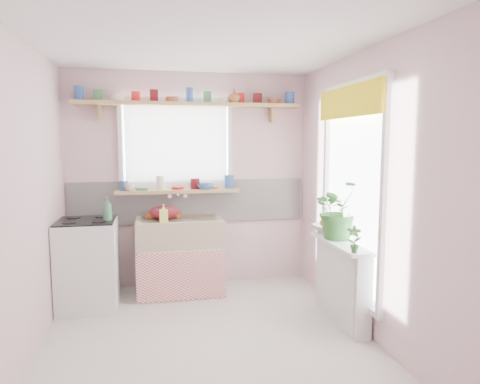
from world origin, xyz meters
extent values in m
plane|color=silver|center=(0.00, 0.00, 0.00)|extent=(3.20, 3.20, 0.00)
plane|color=white|center=(0.00, 0.00, 2.50)|extent=(3.20, 3.20, 0.00)
plane|color=beige|center=(0.00, 1.60, 1.25)|extent=(2.80, 0.00, 2.80)
plane|color=beige|center=(0.00, -1.60, 1.25)|extent=(2.80, 0.00, 2.80)
plane|color=beige|center=(-1.40, 0.00, 1.25)|extent=(0.00, 3.20, 3.20)
plane|color=beige|center=(1.40, 0.00, 1.25)|extent=(0.00, 3.20, 3.20)
cube|color=white|center=(0.00, 1.59, 1.00)|extent=(2.74, 0.03, 0.50)
cube|color=pink|center=(0.00, 1.58, 0.80)|extent=(2.74, 0.02, 0.12)
cube|color=white|center=(-0.15, 1.60, 1.65)|extent=(1.20, 0.01, 1.00)
cube|color=white|center=(-0.15, 1.53, 1.65)|extent=(1.15, 0.02, 0.95)
cube|color=white|center=(1.40, 0.20, 1.25)|extent=(0.01, 1.10, 1.90)
cube|color=yellow|center=(1.31, 0.20, 2.06)|extent=(0.03, 1.20, 0.28)
cube|color=white|center=(-0.15, 1.30, 0.28)|extent=(0.85, 0.55, 0.55)
cube|color=#E74A44|center=(-0.15, 1.02, 0.28)|extent=(0.95, 0.02, 0.53)
cube|color=beige|center=(-0.15, 1.30, 0.70)|extent=(0.95, 0.55, 0.30)
cylinder|color=silver|center=(-0.15, 1.55, 1.10)|extent=(0.03, 0.22, 0.03)
cube|color=white|center=(-1.10, 1.05, 0.45)|extent=(0.58, 0.58, 0.90)
cube|color=black|center=(-1.10, 1.05, 0.91)|extent=(0.56, 0.56, 0.02)
cylinder|color=black|center=(-1.24, 0.91, 0.92)|extent=(0.14, 0.14, 0.01)
cylinder|color=black|center=(-0.96, 0.91, 0.92)|extent=(0.14, 0.14, 0.01)
cylinder|color=black|center=(-1.24, 1.19, 0.92)|extent=(0.14, 0.14, 0.01)
cylinder|color=black|center=(-0.96, 1.19, 0.92)|extent=(0.14, 0.14, 0.01)
cube|color=white|center=(1.30, 0.20, 0.38)|extent=(0.15, 0.90, 0.75)
cube|color=white|center=(1.27, 0.20, 0.76)|extent=(0.22, 0.95, 0.03)
cube|color=tan|center=(-0.15, 1.48, 1.14)|extent=(1.40, 0.22, 0.04)
cube|color=tan|center=(0.00, 1.47, 2.12)|extent=(2.52, 0.24, 0.04)
cylinder|color=#3359A5|center=(-1.18, 1.47, 2.20)|extent=(0.11, 0.11, 0.12)
cylinder|color=#3F7F4C|center=(-0.98, 1.47, 2.20)|extent=(0.11, 0.11, 0.12)
cylinder|color=silver|center=(-0.79, 1.47, 2.17)|extent=(0.11, 0.11, 0.06)
cylinder|color=red|center=(-0.59, 1.47, 2.20)|extent=(0.11, 0.11, 0.12)
cylinder|color=#590F14|center=(-0.39, 1.47, 2.20)|extent=(0.11, 0.11, 0.12)
cylinder|color=#A55133|center=(-0.20, 1.47, 2.17)|extent=(0.11, 0.11, 0.06)
cylinder|color=#3359A5|center=(0.00, 1.47, 2.20)|extent=(0.11, 0.11, 0.12)
cylinder|color=#3F7F4C|center=(0.20, 1.47, 2.20)|extent=(0.11, 0.11, 0.12)
cylinder|color=silver|center=(0.39, 1.47, 2.17)|extent=(0.11, 0.11, 0.06)
cylinder|color=red|center=(0.59, 1.47, 2.20)|extent=(0.11, 0.11, 0.12)
cylinder|color=#590F14|center=(0.79, 1.47, 2.20)|extent=(0.11, 0.11, 0.12)
cylinder|color=#A55133|center=(0.98, 1.47, 2.17)|extent=(0.11, 0.11, 0.06)
cylinder|color=#3359A5|center=(1.18, 1.47, 2.20)|extent=(0.11, 0.11, 0.12)
cylinder|color=#3359A5|center=(-0.77, 1.48, 1.22)|extent=(0.11, 0.11, 0.12)
cylinder|color=#3F7F4C|center=(-0.56, 1.48, 1.22)|extent=(0.11, 0.11, 0.12)
cylinder|color=silver|center=(-0.36, 1.48, 1.19)|extent=(0.11, 0.11, 0.06)
cylinder|color=red|center=(-0.15, 1.48, 1.22)|extent=(0.11, 0.11, 0.12)
cylinder|color=#590F14|center=(0.06, 1.48, 1.22)|extent=(0.11, 0.11, 0.12)
cylinder|color=#A55133|center=(0.26, 1.48, 1.19)|extent=(0.11, 0.11, 0.06)
cylinder|color=#3359A5|center=(0.47, 1.48, 1.22)|extent=(0.11, 0.11, 0.12)
cube|color=#CA5012|center=(-0.31, 1.50, 0.87)|extent=(0.42, 0.35, 0.04)
ellipsoid|color=maroon|center=(-0.31, 1.30, 0.92)|extent=(0.38, 0.38, 0.15)
imported|color=#32702C|center=(1.31, 0.32, 1.06)|extent=(0.56, 0.50, 0.57)
imported|color=silver|center=(1.33, 0.60, 0.81)|extent=(0.38, 0.38, 0.08)
imported|color=#316227|center=(1.21, -0.20, 0.89)|extent=(0.14, 0.12, 0.23)
imported|color=#F8FB6F|center=(-0.32, 1.10, 0.95)|extent=(0.09, 0.09, 0.20)
imported|color=beige|center=(-0.69, 1.42, 1.20)|extent=(0.12, 0.12, 0.09)
imported|color=#366CB1|center=(0.17, 1.42, 1.19)|extent=(0.20, 0.20, 0.06)
imported|color=brown|center=(0.50, 1.41, 2.22)|extent=(0.16, 0.16, 0.15)
imported|color=#44885D|center=(-0.88, 0.95, 1.03)|extent=(0.11, 0.11, 0.24)
sphere|color=orange|center=(1.33, 0.60, 0.88)|extent=(0.08, 0.08, 0.08)
sphere|color=orange|center=(1.39, 0.63, 0.88)|extent=(0.08, 0.08, 0.08)
sphere|color=orange|center=(1.28, 0.62, 0.88)|extent=(0.08, 0.08, 0.08)
cylinder|color=yellow|center=(1.35, 0.55, 0.89)|extent=(0.18, 0.04, 0.10)
camera|label=1|loc=(-0.44, -3.44, 1.70)|focal=32.00mm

